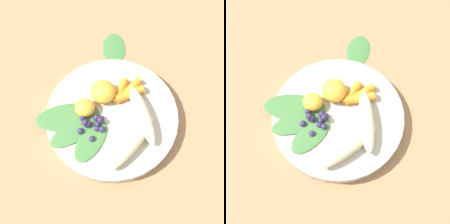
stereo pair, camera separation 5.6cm
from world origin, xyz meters
TOP-DOWN VIEW (x-y plane):
  - ground_plane at (0.00, 0.00)m, footprint 2.40×2.40m
  - bowl at (0.00, 0.00)m, footprint 0.28×0.28m
  - banana_peeled_left at (-0.00, 0.06)m, footprint 0.14×0.08m
  - banana_peeled_right at (0.06, 0.05)m, footprint 0.13×0.10m
  - orange_segment_near at (-0.00, -0.06)m, footprint 0.04×0.04m
  - orange_segment_far at (-0.04, -0.02)m, footprint 0.05×0.05m
  - carrot_front at (-0.05, 0.03)m, footprint 0.05×0.07m
  - carrot_mid_left at (-0.06, 0.04)m, footprint 0.05×0.04m
  - carrot_mid_right at (-0.05, 0.01)m, footprint 0.06×0.03m
  - blueberry_pile at (0.03, -0.04)m, footprint 0.06×0.06m
  - kale_leaf_left at (0.02, -0.09)m, footprint 0.10×0.15m
  - kale_leaf_right at (0.05, -0.07)m, footprint 0.11×0.12m
  - kale_leaf_rear at (0.06, -0.03)m, footprint 0.11×0.08m
  - kale_leaf_stray at (-0.19, -0.02)m, footprint 0.10×0.07m

SIDE VIEW (x-z plane):
  - ground_plane at x=0.00m, z-range 0.00..0.00m
  - kale_leaf_stray at x=-0.19m, z-range 0.00..0.01m
  - bowl at x=0.00m, z-range 0.00..0.03m
  - kale_leaf_left at x=0.02m, z-range 0.03..0.03m
  - kale_leaf_right at x=0.05m, z-range 0.03..0.03m
  - kale_leaf_rear at x=0.06m, z-range 0.03..0.03m
  - carrot_mid_left at x=-0.06m, z-range 0.03..0.04m
  - carrot_mid_right at x=-0.05m, z-range 0.03..0.05m
  - blueberry_pile at x=0.03m, z-range 0.02..0.05m
  - carrot_front at x=-0.05m, z-range 0.03..0.05m
  - banana_peeled_left at x=0.00m, z-range 0.03..0.06m
  - banana_peeled_right at x=0.06m, z-range 0.03..0.06m
  - orange_segment_near at x=0.00m, z-range 0.03..0.06m
  - orange_segment_far at x=-0.04m, z-range 0.03..0.07m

